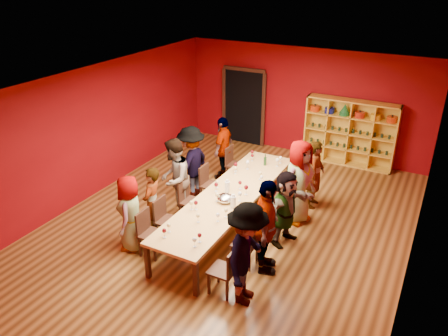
{
  "coord_description": "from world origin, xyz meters",
  "views": [
    {
      "loc": [
        3.56,
        -6.97,
        5.04
      ],
      "look_at": [
        -0.29,
        0.29,
        1.15
      ],
      "focal_mm": 35.0,
      "sensor_mm": 36.0,
      "label": 1
    }
  ],
  "objects_px": {
    "chair_person_left_1": "(165,217)",
    "chair_person_right_4": "(298,182)",
    "chair_person_right_2": "(270,216)",
    "person_left_2": "(174,179)",
    "chair_person_left_2": "(188,198)",
    "person_right_3": "(298,182)",
    "person_right_2": "(286,208)",
    "chair_person_right_3": "(286,197)",
    "spittoon_bowl": "(225,198)",
    "person_left_0": "(130,213)",
    "person_left_4": "(223,148)",
    "chair_person_left_0": "(148,231)",
    "chair_person_left_4": "(233,162)",
    "chair_person_right_1": "(249,242)",
    "tasting_table": "(230,196)",
    "chair_person_left_3": "(208,182)",
    "person_right_0": "(247,255)",
    "wine_bottle": "(265,161)",
    "shelving_unit": "(350,129)",
    "person_left_3": "(191,163)",
    "chair_person_right_0": "(227,269)",
    "person_left_1": "(152,203)",
    "person_right_1": "(266,227)",
    "person_right_4": "(315,174)"
  },
  "relations": [
    {
      "from": "chair_person_right_4",
      "to": "spittoon_bowl",
      "type": "bearing_deg",
      "value": -113.35
    },
    {
      "from": "tasting_table",
      "to": "chair_person_right_0",
      "type": "distance_m",
      "value": 2.09
    },
    {
      "from": "tasting_table",
      "to": "person_left_4",
      "type": "relative_size",
      "value": 2.76
    },
    {
      "from": "person_left_4",
      "to": "chair_person_right_4",
      "type": "relative_size",
      "value": 1.83
    },
    {
      "from": "tasting_table",
      "to": "person_left_2",
      "type": "height_order",
      "value": "person_left_2"
    },
    {
      "from": "person_left_2",
      "to": "person_right_3",
      "type": "height_order",
      "value": "person_right_3"
    },
    {
      "from": "chair_person_left_4",
      "to": "chair_person_right_1",
      "type": "distance_m",
      "value": 3.47
    },
    {
      "from": "chair_person_left_1",
      "to": "wine_bottle",
      "type": "bearing_deg",
      "value": 69.59
    },
    {
      "from": "chair_person_left_3",
      "to": "person_right_1",
      "type": "bearing_deg",
      "value": -38.63
    },
    {
      "from": "chair_person_left_1",
      "to": "chair_person_left_4",
      "type": "bearing_deg",
      "value": 90.0
    },
    {
      "from": "chair_person_right_0",
      "to": "person_right_3",
      "type": "bearing_deg",
      "value": 84.84
    },
    {
      "from": "chair_person_left_0",
      "to": "chair_person_right_3",
      "type": "bearing_deg",
      "value": 53.11
    },
    {
      "from": "chair_person_left_3",
      "to": "chair_person_right_3",
      "type": "bearing_deg",
      "value": 5.38
    },
    {
      "from": "person_left_4",
      "to": "wine_bottle",
      "type": "xyz_separation_m",
      "value": [
        1.27,
        -0.32,
        0.04
      ]
    },
    {
      "from": "person_left_3",
      "to": "spittoon_bowl",
      "type": "relative_size",
      "value": 5.28
    },
    {
      "from": "person_left_0",
      "to": "person_left_3",
      "type": "bearing_deg",
      "value": 158.8
    },
    {
      "from": "tasting_table",
      "to": "chair_person_right_2",
      "type": "relative_size",
      "value": 5.06
    },
    {
      "from": "chair_person_left_4",
      "to": "person_right_2",
      "type": "bearing_deg",
      "value": -42.77
    },
    {
      "from": "chair_person_left_2",
      "to": "person_right_3",
      "type": "relative_size",
      "value": 0.49
    },
    {
      "from": "person_left_4",
      "to": "chair_person_right_2",
      "type": "distance_m",
      "value": 2.89
    },
    {
      "from": "person_left_0",
      "to": "person_left_4",
      "type": "distance_m",
      "value": 3.51
    },
    {
      "from": "person_left_1",
      "to": "chair_person_right_4",
      "type": "relative_size",
      "value": 1.68
    },
    {
      "from": "person_left_4",
      "to": "chair_person_right_0",
      "type": "distance_m",
      "value": 4.36
    },
    {
      "from": "person_right_0",
      "to": "chair_person_right_3",
      "type": "distance_m",
      "value": 2.78
    },
    {
      "from": "chair_person_right_2",
      "to": "chair_person_right_4",
      "type": "height_order",
      "value": "same"
    },
    {
      "from": "chair_person_left_0",
      "to": "chair_person_right_4",
      "type": "relative_size",
      "value": 1.0
    },
    {
      "from": "chair_person_left_2",
      "to": "chair_person_left_3",
      "type": "distance_m",
      "value": 0.85
    },
    {
      "from": "spittoon_bowl",
      "to": "shelving_unit",
      "type": "bearing_deg",
      "value": 73.98
    },
    {
      "from": "person_left_2",
      "to": "chair_person_right_0",
      "type": "relative_size",
      "value": 1.99
    },
    {
      "from": "chair_person_right_2",
      "to": "person_right_2",
      "type": "xyz_separation_m",
      "value": [
        0.31,
        0.0,
        0.27
      ]
    },
    {
      "from": "chair_person_right_2",
      "to": "person_left_2",
      "type": "bearing_deg",
      "value": -176.12
    },
    {
      "from": "person_left_2",
      "to": "person_right_2",
      "type": "relative_size",
      "value": 1.15
    },
    {
      "from": "person_left_2",
      "to": "chair_person_left_4",
      "type": "height_order",
      "value": "person_left_2"
    },
    {
      "from": "person_left_3",
      "to": "chair_person_right_2",
      "type": "height_order",
      "value": "person_left_3"
    },
    {
      "from": "chair_person_left_1",
      "to": "person_right_2",
      "type": "distance_m",
      "value": 2.37
    },
    {
      "from": "person_left_2",
      "to": "wine_bottle",
      "type": "relative_size",
      "value": 6.43
    },
    {
      "from": "chair_person_right_0",
      "to": "chair_person_right_3",
      "type": "relative_size",
      "value": 1.0
    },
    {
      "from": "chair_person_left_1",
      "to": "person_right_2",
      "type": "relative_size",
      "value": 0.58
    },
    {
      "from": "person_left_2",
      "to": "tasting_table",
      "type": "bearing_deg",
      "value": 79.93
    },
    {
      "from": "chair_person_right_0",
      "to": "person_right_1",
      "type": "height_order",
      "value": "person_right_1"
    },
    {
      "from": "chair_person_left_1",
      "to": "chair_person_right_4",
      "type": "distance_m",
      "value": 3.23
    },
    {
      "from": "person_right_0",
      "to": "spittoon_bowl",
      "type": "xyz_separation_m",
      "value": [
        -1.2,
        1.54,
        -0.07
      ]
    },
    {
      "from": "person_left_1",
      "to": "person_left_3",
      "type": "distance_m",
      "value": 1.73
    },
    {
      "from": "chair_person_right_3",
      "to": "chair_person_left_3",
      "type": "bearing_deg",
      "value": -174.62
    },
    {
      "from": "shelving_unit",
      "to": "wine_bottle",
      "type": "height_order",
      "value": "shelving_unit"
    },
    {
      "from": "person_right_2",
      "to": "chair_person_right_3",
      "type": "height_order",
      "value": "person_right_2"
    },
    {
      "from": "person_right_0",
      "to": "chair_person_left_4",
      "type": "bearing_deg",
      "value": 21.46
    },
    {
      "from": "chair_person_left_0",
      "to": "person_right_4",
      "type": "relative_size",
      "value": 0.57
    },
    {
      "from": "chair_person_left_0",
      "to": "chair_person_left_4",
      "type": "distance_m",
      "value": 3.51
    },
    {
      "from": "chair_person_left_0",
      "to": "person_right_3",
      "type": "distance_m",
      "value": 3.21
    }
  ]
}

